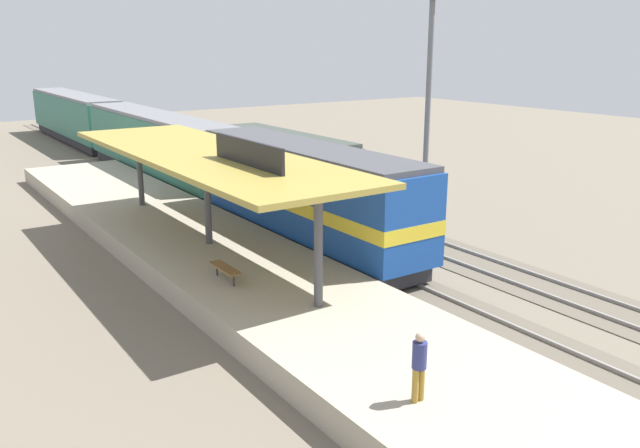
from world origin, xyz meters
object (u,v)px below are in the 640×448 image
at_px(locomotive, 305,194).
at_px(passenger_carriage_front, 157,145).
at_px(freight_car, 284,163).
at_px(platform_bench, 225,269).
at_px(passenger_carriage_rear, 75,117).
at_px(light_mast, 430,53).
at_px(person_waiting, 419,363).

height_order(locomotive, passenger_carriage_front, locomotive).
relative_size(passenger_carriage_front, freight_car, 1.67).
bearing_deg(platform_bench, passenger_carriage_front, 74.84).
bearing_deg(passenger_carriage_rear, passenger_carriage_front, -90.00).
relative_size(passenger_carriage_front, light_mast, 1.71).
distance_m(light_mast, person_waiting, 20.92).
xyz_separation_m(passenger_carriage_front, person_waiting, (-5.86, -31.77, -0.46)).
bearing_deg(platform_bench, light_mast, 19.20).
bearing_deg(locomotive, freight_car, 63.96).
bearing_deg(light_mast, platform_bench, -160.80).
height_order(passenger_carriage_front, freight_car, passenger_carriage_front).
xyz_separation_m(passenger_carriage_front, freight_car, (4.60, -8.58, -0.34)).
height_order(passenger_carriage_front, passenger_carriage_rear, same).
distance_m(locomotive, freight_car, 10.49).
xyz_separation_m(passenger_carriage_rear, freight_car, (4.60, -29.38, -0.34)).
distance_m(platform_bench, freight_car, 17.22).
bearing_deg(freight_car, passenger_carriage_front, 118.18).
relative_size(locomotive, passenger_carriage_front, 0.72).
bearing_deg(light_mast, locomotive, -175.14).
height_order(platform_bench, locomotive, locomotive).
xyz_separation_m(freight_car, light_mast, (3.20, -8.75, 6.43)).
bearing_deg(person_waiting, light_mast, 46.58).
height_order(locomotive, passenger_carriage_rear, locomotive).
relative_size(passenger_carriage_front, passenger_carriage_rear, 1.00).
distance_m(freight_car, light_mast, 11.32).
bearing_deg(freight_car, platform_bench, -128.02).
bearing_deg(light_mast, passenger_carriage_front, 114.22).
bearing_deg(freight_car, light_mast, -69.92).
xyz_separation_m(passenger_carriage_front, light_mast, (7.80, -17.34, 6.08)).
relative_size(light_mast, person_waiting, 6.84).
distance_m(platform_bench, locomotive, 7.37).
bearing_deg(passenger_carriage_front, light_mast, -65.78).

